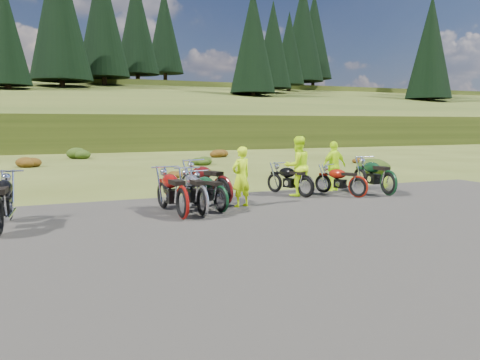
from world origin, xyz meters
name	(u,v)px	position (x,y,z in m)	size (l,w,h in m)	color
ground	(286,217)	(0.00, 0.00, 0.00)	(300.00, 300.00, 0.00)	#414A18
gravel_pad	(332,235)	(0.00, -2.00, 0.00)	(20.00, 12.00, 0.04)	black
hill_slope	(93,142)	(0.00, 50.00, 0.00)	(300.00, 46.00, 3.00)	#324316
hill_plateau	(69,133)	(0.00, 110.00, 0.00)	(300.00, 90.00, 9.17)	#324316
conifer_21	(5,31)	(-9.00, 50.00, 12.56)	(5.28, 5.28, 14.00)	black
conifer_22	(59,9)	(-3.00, 56.00, 16.77)	(7.92, 7.92, 20.00)	black
conifer_23	(102,17)	(3.00, 62.00, 17.47)	(7.48, 7.48, 19.00)	black
conifer_24	(136,24)	(9.00, 68.00, 18.16)	(7.04, 7.04, 18.00)	black
conifer_25	(164,30)	(15.00, 74.00, 18.66)	(6.60, 6.60, 17.00)	black
conifer_26	(253,40)	(21.00, 49.00, 13.37)	(6.16, 6.16, 16.00)	black
conifer_27	(273,45)	(27.00, 55.00, 14.06)	(5.72, 5.72, 15.00)	black
conifer_28	(289,48)	(33.00, 61.00, 14.76)	(5.28, 5.28, 14.00)	black
conifer_29	(303,31)	(39.00, 67.00, 18.97)	(7.92, 7.92, 20.00)	black
conifer_30	(314,36)	(45.00, 73.00, 19.66)	(7.48, 7.48, 19.00)	black
conifer_31	(430,47)	(51.00, 48.00, 14.18)	(7.04, 7.04, 18.00)	black
conifer_32	(431,50)	(57.00, 54.00, 14.87)	(6.60, 6.60, 17.00)	black
conifer_33	(432,53)	(63.00, 60.00, 15.56)	(6.16, 6.16, 16.00)	black
conifer_34	(432,55)	(69.00, 66.00, 16.26)	(5.72, 5.72, 15.00)	black
conifer_35	(432,57)	(75.00, 72.00, 16.95)	(5.28, 5.28, 14.00)	black
conifer_36	(433,48)	(81.00, 78.00, 20.16)	(7.92, 7.92, 20.00)	black
shrub_2	(28,160)	(-6.20, 16.60, 0.38)	(1.30, 1.30, 0.77)	#5B240B
shrub_3	(80,152)	(-3.30, 21.90, 0.46)	(1.56, 1.56, 0.92)	#1D340D
shrub_4	(174,172)	(-0.40, 9.20, 0.23)	(0.77, 0.77, 0.45)	#5B240B
shrub_5	(201,160)	(2.50, 14.50, 0.31)	(1.03, 1.03, 0.61)	#1D340D
shrub_6	(218,152)	(5.40, 19.80, 0.38)	(1.30, 1.30, 0.77)	#5B240B
shrub_7	(375,164)	(8.30, 7.10, 0.46)	(1.56, 1.56, 0.92)	#1D340D
shrub_8	(356,159)	(11.20, 12.40, 0.23)	(0.77, 0.77, 0.45)	#5B240B
motorcycle_1	(183,221)	(-2.42, 0.59, 0.00)	(2.26, 0.75, 1.18)	maroon
motorcycle_2	(221,214)	(-1.30, 1.03, 0.00)	(1.94, 0.65, 1.01)	black
motorcycle_3	(203,218)	(-1.90, 0.67, 0.00)	(2.16, 0.72, 1.13)	#AAAAAF
motorcycle_4	(223,207)	(-0.92, 1.90, 0.00)	(2.35, 0.78, 1.23)	#4A0C0C
motorcycle_5	(305,199)	(1.91, 2.32, 0.00)	(1.97, 0.66, 1.03)	black
motorcycle_6	(358,198)	(3.40, 1.71, 0.00)	(1.87, 0.62, 0.98)	maroon
motorcycle_7	(388,196)	(4.52, 1.67, 0.00)	(2.25, 0.75, 1.18)	black
person_middle	(241,178)	(-0.49, 1.64, 0.82)	(0.59, 0.39, 1.63)	#B4E40C
person_right_a	(297,167)	(1.87, 2.75, 0.93)	(0.90, 0.70, 1.85)	#B4E40C
person_right_b	(334,167)	(3.56, 3.27, 0.83)	(0.97, 0.40, 1.66)	#B4E40C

